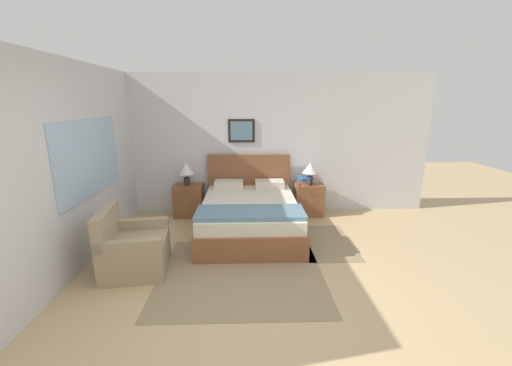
% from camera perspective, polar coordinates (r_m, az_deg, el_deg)
% --- Properties ---
extents(ground_plane, '(16.00, 16.00, 0.00)m').
position_cam_1_polar(ground_plane, '(3.50, -0.17, -21.98)').
color(ground_plane, tan).
extents(wall_back, '(6.81, 0.09, 2.60)m').
position_cam_1_polar(wall_back, '(5.97, -1.04, 6.96)').
color(wall_back, silver).
rests_on(wall_back, ground_plane).
extents(wall_left, '(0.08, 5.47, 2.60)m').
position_cam_1_polar(wall_left, '(4.91, -27.83, 3.68)').
color(wall_left, silver).
rests_on(wall_left, ground_plane).
extents(area_rug_main, '(2.02, 1.85, 0.01)m').
position_cam_1_polar(area_rug_main, '(4.10, -2.70, -16.00)').
color(area_rug_main, '#897556').
rests_on(area_rug_main, ground_plane).
extents(area_rug_bedside, '(0.76, 1.29, 0.01)m').
position_cam_1_polar(area_rug_bedside, '(5.01, 12.55, -10.40)').
color(area_rug_bedside, '#897556').
rests_on(area_rug_bedside, ground_plane).
extents(bed, '(1.55, 2.06, 1.13)m').
position_cam_1_polar(bed, '(5.14, -1.14, -5.76)').
color(bed, brown).
rests_on(bed, ground_plane).
extents(armchair, '(0.84, 0.87, 0.83)m').
position_cam_1_polar(armchair, '(4.32, -21.52, -11.22)').
color(armchair, '#998466').
rests_on(armchair, ground_plane).
extents(nightstand_near_window, '(0.53, 0.43, 0.60)m').
position_cam_1_polar(nightstand_near_window, '(6.01, -12.08, -3.10)').
color(nightstand_near_window, brown).
rests_on(nightstand_near_window, ground_plane).
extents(nightstand_by_door, '(0.53, 0.43, 0.60)m').
position_cam_1_polar(nightstand_by_door, '(6.03, 9.58, -2.92)').
color(nightstand_by_door, brown).
rests_on(nightstand_by_door, ground_plane).
extents(table_lamp_near_window, '(0.29, 0.29, 0.41)m').
position_cam_1_polar(table_lamp_near_window, '(5.85, -12.57, 2.36)').
color(table_lamp_near_window, '#2D2823').
rests_on(table_lamp_near_window, nightstand_near_window).
extents(table_lamp_by_door, '(0.29, 0.29, 0.41)m').
position_cam_1_polar(table_lamp_by_door, '(5.86, 9.83, 2.53)').
color(table_lamp_by_door, '#2D2823').
rests_on(table_lamp_by_door, nightstand_by_door).
extents(book_thick_bottom, '(0.17, 0.22, 0.03)m').
position_cam_1_polar(book_thick_bottom, '(5.88, 8.64, -0.15)').
color(book_thick_bottom, silver).
rests_on(book_thick_bottom, nightstand_by_door).
extents(book_hardcover_middle, '(0.22, 0.24, 0.02)m').
position_cam_1_polar(book_hardcover_middle, '(5.87, 8.65, 0.09)').
color(book_hardcover_middle, '#B7332D').
rests_on(book_hardcover_middle, book_thick_bottom).
extents(book_novel_upper, '(0.22, 0.21, 0.04)m').
position_cam_1_polar(book_novel_upper, '(5.87, 8.66, 0.38)').
color(book_novel_upper, '#4C7551').
rests_on(book_novel_upper, book_hardcover_middle).
extents(book_slim_near_top, '(0.25, 0.25, 0.03)m').
position_cam_1_polar(book_slim_near_top, '(5.86, 8.67, 0.71)').
color(book_slim_near_top, '#335693').
rests_on(book_slim_near_top, book_novel_upper).
extents(book_paperback_top, '(0.22, 0.28, 0.03)m').
position_cam_1_polar(book_paperback_top, '(5.85, 8.69, 0.99)').
color(book_paperback_top, '#335693').
rests_on(book_paperback_top, book_slim_near_top).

